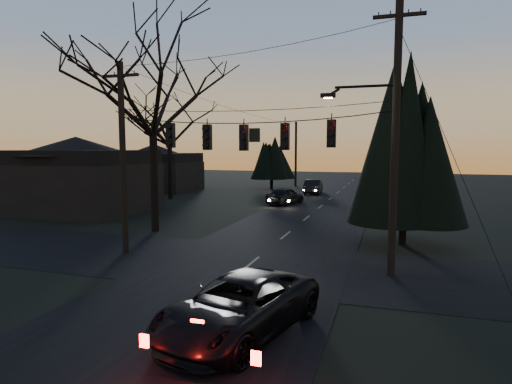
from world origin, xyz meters
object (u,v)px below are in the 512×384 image
(suv_near, at_px, (239,306))
(sedan_oncoming_b, at_px, (314,187))
(utility_pole_left, at_px, (126,253))
(bare_tree_left, at_px, (152,97))
(utility_pole_far_l, at_px, (296,186))
(utility_pole_right, at_px, (391,276))
(sedan_oncoming_a, at_px, (285,196))
(utility_pole_far_r, at_px, (392,196))
(evergreen_right, at_px, (405,151))

(suv_near, distance_m, sedan_oncoming_b, 34.42)
(utility_pole_left, xyz_separation_m, bare_tree_left, (-1.44, 4.97, 7.60))
(utility_pole_left, relative_size, utility_pole_far_l, 1.06)
(utility_pole_right, bearing_deg, sedan_oncoming_b, 105.68)
(utility_pole_left, bearing_deg, sedan_oncoming_a, 81.07)
(sedan_oncoming_b, bearing_deg, utility_pole_far_r, 178.33)
(utility_pole_right, xyz_separation_m, utility_pole_left, (-11.50, 0.00, 0.00))
(evergreen_right, distance_m, sedan_oncoming_a, 16.26)
(suv_near, bearing_deg, utility_pole_left, 155.51)
(utility_pole_far_l, relative_size, evergreen_right, 1.00)
(evergreen_right, xyz_separation_m, suv_near, (-4.23, -12.09, -3.89))
(utility_pole_right, xyz_separation_m, suv_near, (-3.70, -6.43, 0.73))
(sedan_oncoming_a, bearing_deg, utility_pole_far_r, -117.01)
(suv_near, relative_size, sedan_oncoming_a, 1.21)
(sedan_oncoming_a, bearing_deg, evergreen_right, 140.49)
(utility_pole_far_l, xyz_separation_m, sedan_oncoming_a, (2.92, -17.44, 0.73))
(utility_pole_right, height_order, bare_tree_left, bare_tree_left)
(utility_pole_left, bearing_deg, bare_tree_left, 106.15)
(bare_tree_left, height_order, sedan_oncoming_b, bare_tree_left)
(bare_tree_left, xyz_separation_m, suv_near, (9.24, -11.40, -6.87))
(evergreen_right, distance_m, sedan_oncoming_b, 23.91)
(utility_pole_far_l, xyz_separation_m, sedan_oncoming_b, (3.71, -8.25, 0.75))
(utility_pole_left, relative_size, suv_near, 1.63)
(bare_tree_left, bearing_deg, suv_near, -50.99)
(suv_near, bearing_deg, utility_pole_far_l, 115.44)
(evergreen_right, height_order, suv_near, evergreen_right)
(utility_pole_left, bearing_deg, evergreen_right, 25.21)
(utility_pole_right, bearing_deg, utility_pole_left, 180.00)
(utility_pole_far_l, bearing_deg, utility_pole_far_r, -34.82)
(utility_pole_far_r, distance_m, bare_tree_left, 27.49)
(bare_tree_left, height_order, sedan_oncoming_a, bare_tree_left)
(bare_tree_left, bearing_deg, utility_pole_far_r, 60.67)
(utility_pole_right, distance_m, utility_pole_left, 11.50)
(suv_near, bearing_deg, utility_pole_right, 75.08)
(bare_tree_left, bearing_deg, evergreen_right, 2.92)
(utility_pole_far_l, height_order, suv_near, utility_pole_far_l)
(utility_pole_far_l, distance_m, evergreen_right, 32.96)
(sedan_oncoming_b, bearing_deg, utility_pole_right, 102.15)
(utility_pole_far_r, height_order, utility_pole_far_l, utility_pole_far_r)
(utility_pole_far_r, xyz_separation_m, suv_near, (-3.70, -34.43, 0.73))
(utility_pole_far_r, bearing_deg, sedan_oncoming_a, -132.28)
(utility_pole_right, height_order, evergreen_right, evergreen_right)
(utility_pole_left, bearing_deg, utility_pole_far_l, 90.00)
(suv_near, bearing_deg, bare_tree_left, 144.04)
(sedan_oncoming_a, xyz_separation_m, sedan_oncoming_b, (0.80, 9.19, 0.01))
(suv_near, height_order, sedan_oncoming_b, sedan_oncoming_b)
(utility_pole_right, height_order, sedan_oncoming_a, utility_pole_right)
(utility_pole_left, height_order, sedan_oncoming_a, utility_pole_left)
(utility_pole_left, height_order, suv_near, utility_pole_left)
(sedan_oncoming_a, relative_size, sedan_oncoming_b, 0.95)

